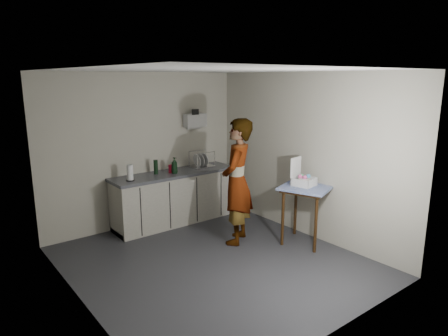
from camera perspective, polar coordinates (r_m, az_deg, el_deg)
ground at (r=5.71m, az=-1.37°, el=-13.25°), size 4.00×4.00×0.00m
wall_back at (r=6.94m, az=-11.29°, el=2.52°), size 3.60×0.02×2.60m
wall_right at (r=6.48m, az=11.38°, el=1.79°), size 0.02×4.00×2.60m
wall_left at (r=4.48m, az=-20.19°, el=-3.65°), size 0.02×4.00×2.60m
ceiling at (r=5.14m, az=-1.53°, el=13.76°), size 3.60×4.00×0.01m
kitchen_counter at (r=7.09m, az=-7.02°, el=-4.39°), size 2.24×0.62×0.91m
wall_shelf at (r=7.32m, az=-4.16°, el=6.79°), size 0.42×0.18×0.37m
side_table at (r=6.18m, az=11.65°, el=-3.61°), size 0.90×0.90×0.91m
standing_man at (r=6.07m, az=1.88°, el=-1.97°), size 0.84×0.79×1.93m
soap_bottle at (r=6.83m, az=-7.10°, el=0.37°), size 0.13×0.13×0.28m
soda_can at (r=6.91m, az=-7.63°, el=-0.11°), size 0.07×0.07×0.14m
dark_bottle at (r=6.83m, az=-9.72°, el=0.14°), size 0.07×0.07×0.25m
paper_towel at (r=6.49m, az=-13.28°, el=-0.72°), size 0.14×0.14×0.26m
dish_rack at (r=7.30m, az=-3.24°, el=0.66°), size 0.42×0.32×0.29m
bakery_box at (r=6.17m, az=11.24°, el=-1.60°), size 0.36×0.36×0.42m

